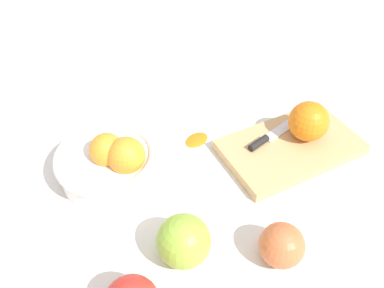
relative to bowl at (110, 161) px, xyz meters
name	(u,v)px	position (x,y,z in m)	size (l,w,h in m)	color
ground_plane	(226,186)	(0.16, -0.13, -0.04)	(2.40, 2.40, 0.00)	silver
bowl	(110,161)	(0.00, 0.00, 0.00)	(0.18, 0.18, 0.10)	white
cutting_board	(290,147)	(0.32, -0.12, -0.03)	(0.26, 0.15, 0.02)	tan
orange_on_board	(309,121)	(0.35, -0.12, 0.02)	(0.08, 0.08, 0.08)	orange
knife	(270,136)	(0.29, -0.08, -0.01)	(0.16, 0.04, 0.01)	silver
apple_front_center	(282,245)	(0.15, -0.29, 0.00)	(0.07, 0.07, 0.07)	#CC6638
apple_front_left	(184,241)	(0.03, -0.21, 0.00)	(0.08, 0.08, 0.08)	#8EB738
citrus_peel	(197,139)	(0.18, 0.00, -0.03)	(0.05, 0.04, 0.01)	orange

